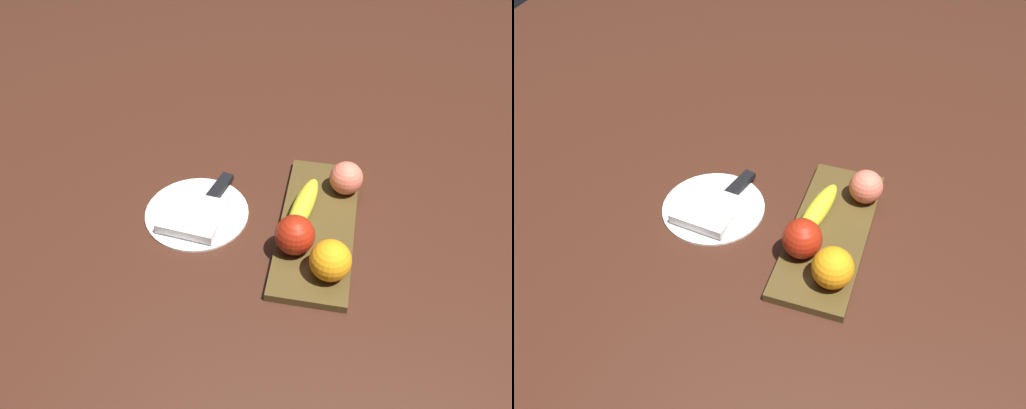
% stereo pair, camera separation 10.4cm
% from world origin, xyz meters
% --- Properties ---
extents(ground_plane, '(2.40, 2.40, 0.00)m').
position_xyz_m(ground_plane, '(0.00, 0.00, 0.00)').
color(ground_plane, '#3F2015').
extents(fruit_tray, '(0.36, 0.14, 0.02)m').
position_xyz_m(fruit_tray, '(0.05, -0.01, 0.01)').
color(fruit_tray, '#4E3D1D').
rests_on(fruit_tray, ground_plane).
extents(apple, '(0.07, 0.07, 0.07)m').
position_xyz_m(apple, '(0.12, -0.04, 0.05)').
color(apple, '#A5210F').
rests_on(apple, fruit_tray).
extents(banana, '(0.16, 0.06, 0.04)m').
position_xyz_m(banana, '(0.02, -0.04, 0.04)').
color(banana, yellow).
rests_on(banana, fruit_tray).
extents(orange_near_apple, '(0.07, 0.07, 0.07)m').
position_xyz_m(orange_near_apple, '(0.17, 0.02, 0.05)').
color(orange_near_apple, orange).
rests_on(orange_near_apple, fruit_tray).
extents(peach, '(0.07, 0.07, 0.07)m').
position_xyz_m(peach, '(-0.06, 0.04, 0.05)').
color(peach, '#EC7158').
rests_on(peach, fruit_tray).
extents(dinner_plate, '(0.20, 0.20, 0.01)m').
position_xyz_m(dinner_plate, '(0.05, -0.25, 0.00)').
color(dinner_plate, white).
rests_on(dinner_plate, ground_plane).
extents(folded_napkin, '(0.12, 0.12, 0.02)m').
position_xyz_m(folded_napkin, '(0.07, -0.25, 0.02)').
color(folded_napkin, white).
rests_on(folded_napkin, dinner_plate).
extents(knife, '(0.18, 0.07, 0.01)m').
position_xyz_m(knife, '(-0.00, -0.22, 0.01)').
color(knife, silver).
rests_on(knife, dinner_plate).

